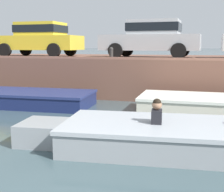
{
  "coord_description": "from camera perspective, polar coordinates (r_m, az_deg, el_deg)",
  "views": [
    {
      "loc": [
        1.62,
        -1.64,
        2.04
      ],
      "look_at": [
        0.25,
        3.28,
        1.2
      ],
      "focal_mm": 50.0,
      "sensor_mm": 36.0,
      "label": 1
    }
  ],
  "objects": [
    {
      "name": "ground_plane",
      "position": [
        6.84,
        1.15,
        -8.06
      ],
      "size": [
        400.0,
        400.0,
        0.0
      ],
      "primitive_type": "plane",
      "color": "#3D5156"
    },
    {
      "name": "far_quay_wall",
      "position": [
        14.16,
        8.97,
        4.0
      ],
      "size": [
        60.0,
        6.0,
        1.52
      ],
      "primitive_type": "cube",
      "color": "brown",
      "rests_on": "ground"
    },
    {
      "name": "far_wall_coping",
      "position": [
        11.25,
        7.34,
        6.79
      ],
      "size": [
        60.0,
        0.24,
        0.08
      ],
      "primitive_type": "cube",
      "color": "#925F4C",
      "rests_on": "far_quay_wall"
    },
    {
      "name": "boat_moored_west_navy",
      "position": [
        11.39,
        -18.83,
        -0.26
      ],
      "size": [
        6.63,
        2.13,
        0.5
      ],
      "color": "navy",
      "rests_on": "ground"
    },
    {
      "name": "motorboat_passing",
      "position": [
        6.26,
        12.92,
        -7.37
      ],
      "size": [
        6.36,
        2.39,
        1.02
      ],
      "color": "#93999E",
      "rests_on": "ground"
    },
    {
      "name": "car_leftmost_yellow",
      "position": [
        15.02,
        -13.15,
        10.31
      ],
      "size": [
        3.94,
        1.95,
        1.54
      ],
      "color": "yellow",
      "rests_on": "far_quay_wall"
    },
    {
      "name": "car_left_inner_silver",
      "position": [
        13.34,
        7.29,
        10.63
      ],
      "size": [
        4.13,
        2.02,
        1.54
      ],
      "color": "#B7BABC",
      "rests_on": "far_quay_wall"
    },
    {
      "name": "mooring_bollard_mid",
      "position": [
        11.7,
        -0.14,
        7.93
      ],
      "size": [
        0.15,
        0.15,
        0.44
      ],
      "color": "#2D2B28",
      "rests_on": "far_quay_wall"
    }
  ]
}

